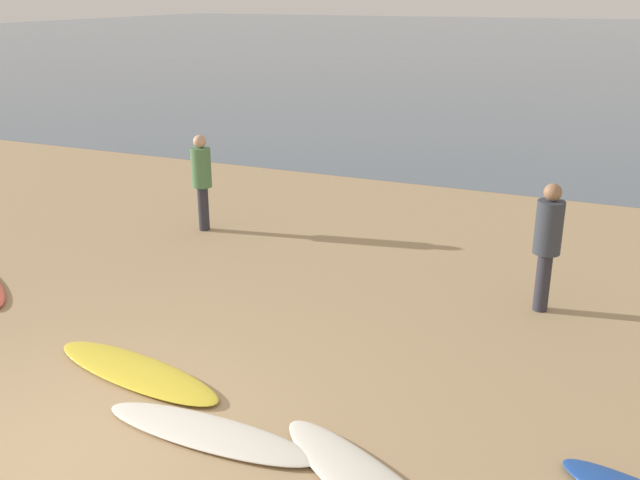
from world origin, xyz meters
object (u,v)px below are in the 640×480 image
person_1 (548,237)px  surfboard_4 (208,433)px  surfboard_3 (136,371)px  person_0 (202,175)px

person_1 → surfboard_4: bearing=172.1°
surfboard_3 → person_0: bearing=124.0°
surfboard_3 → surfboard_4: 1.44m
surfboard_3 → surfboard_4: size_ratio=1.04×
surfboard_3 → person_1: person_1 is taller
surfboard_4 → person_1: size_ratio=1.31×
surfboard_3 → person_1: bearing=52.6°
surfboard_4 → person_1: 4.79m
person_1 → person_0: bearing=102.9°
surfboard_4 → person_1: person_1 is taller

